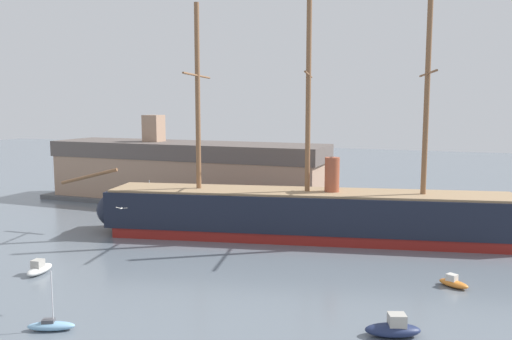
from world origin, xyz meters
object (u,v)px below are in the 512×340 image
motorboat_mid_right (393,328)px  motorboat_mid_left (39,269)px  sailboat_foreground_left (51,325)px  motorboat_alongside_stern (453,283)px  dockside_warehouse_left (187,173)px  tall_ship (307,213)px  dinghy_distant_centre (318,213)px  seagull_in_flight (121,208)px  sailboat_far_left (149,211)px

motorboat_mid_right → motorboat_mid_left: bearing=177.0°
motorboat_mid_right → sailboat_foreground_left: bearing=-160.9°
motorboat_alongside_stern → dockside_warehouse_left: bearing=146.8°
motorboat_mid_left → motorboat_mid_right: 37.53m
tall_ship → dinghy_distant_centre: bearing=98.9°
seagull_in_flight → sailboat_foreground_left: bearing=-110.0°
seagull_in_flight → motorboat_mid_left: bearing=162.9°
tall_ship → sailboat_far_left: bearing=167.7°
sailboat_foreground_left → motorboat_alongside_stern: (30.11, 22.70, 0.03)m
motorboat_mid_right → seagull_in_flight: bearing=-174.2°
motorboat_mid_left → seagull_in_flight: size_ratio=3.51×
dockside_warehouse_left → motorboat_mid_right: bearing=-46.1°
tall_ship → seagull_in_flight: size_ratio=56.81×
motorboat_mid_left → sailboat_far_left: sailboat_far_left is taller
motorboat_mid_left → motorboat_alongside_stern: size_ratio=1.22×
motorboat_mid_left → sailboat_far_left: 32.17m
sailboat_foreground_left → dinghy_distant_centre: size_ratio=2.01×
motorboat_mid_left → motorboat_alongside_stern: (41.69, 11.82, -0.11)m
seagull_in_flight → dockside_warehouse_left: bearing=112.4°
motorboat_mid_left → motorboat_mid_right: motorboat_mid_right is taller
tall_ship → sailboat_foreground_left: size_ratio=13.16×
dockside_warehouse_left → motorboat_mid_left: bearing=-82.8°
sailboat_foreground_left → seagull_in_flight: (2.39, 6.58, 8.59)m
motorboat_mid_right → motorboat_alongside_stern: size_ratio=1.44×
tall_ship → dockside_warehouse_left: 33.22m
motorboat_mid_right → motorboat_alongside_stern: bearing=73.0°
sailboat_foreground_left → motorboat_mid_left: (-11.58, 10.89, 0.15)m
tall_ship → motorboat_mid_right: (14.78, -27.04, -2.81)m
tall_ship → motorboat_mid_left: (-22.70, -25.11, -2.89)m
sailboat_far_left → seagull_in_flight: 42.13m
tall_ship → motorboat_mid_left: 33.97m
motorboat_alongside_stern → dockside_warehouse_left: 56.54m
motorboat_mid_left → motorboat_mid_right: size_ratio=0.85×
dinghy_distant_centre → motorboat_mid_right: bearing=-68.0°
sailboat_far_left → seagull_in_flight: bearing=-60.2°
sailboat_foreground_left → motorboat_mid_right: bearing=19.1°
dockside_warehouse_left → motorboat_alongside_stern: bearing=-33.2°
motorboat_mid_left → dockside_warehouse_left: (-5.42, 42.66, 5.02)m
sailboat_foreground_left → sailboat_far_left: bearing=113.2°
seagull_in_flight → sailboat_far_left: bearing=119.8°
sailboat_foreground_left → motorboat_mid_left: size_ratio=1.23×
motorboat_alongside_stern → sailboat_far_left: 52.09m
motorboat_alongside_stern → sailboat_far_left: bearing=157.8°
dinghy_distant_centre → seagull_in_flight: size_ratio=2.15×
motorboat_mid_left → seagull_in_flight: 16.88m
dockside_warehouse_left → seagull_in_flight: bearing=-67.6°
motorboat_mid_left → seagull_in_flight: seagull_in_flight is taller
tall_ship → seagull_in_flight: tall_ship is taller
sailboat_far_left → dinghy_distant_centre: sailboat_far_left is taller
dockside_warehouse_left → seagull_in_flight: size_ratio=49.12×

